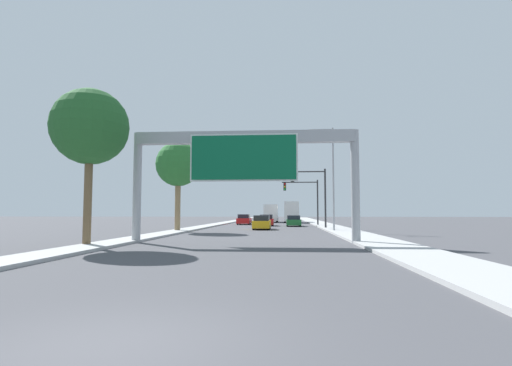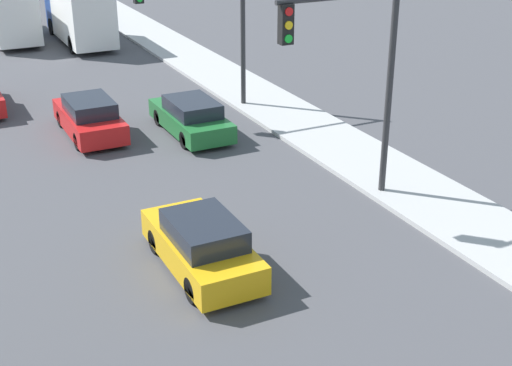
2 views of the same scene
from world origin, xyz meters
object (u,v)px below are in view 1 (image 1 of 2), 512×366
object	(u,v)px
car_mid_center	(267,220)
car_mid_right	(294,221)
traffic_light_near_intersection	(314,189)
truck_box_secondary	(291,212)
street_lamp_right	(330,171)
traffic_light_mid_block	(306,194)
truck_box_primary	(271,213)
sign_gantry	(244,156)
car_far_center	(244,220)
palm_tree_foreground	(90,128)
palm_tree_background	(178,165)
car_far_right	(262,223)

from	to	relation	value
car_mid_center	car_mid_right	world-z (taller)	car_mid_center
traffic_light_near_intersection	truck_box_secondary	bearing A→B (deg)	94.75
car_mid_center	street_lamp_right	distance (m)	17.79
traffic_light_mid_block	truck_box_secondary	bearing A→B (deg)	96.50
truck_box_primary	sign_gantry	bearing A→B (deg)	-90.00
sign_gantry	traffic_light_mid_block	world-z (taller)	sign_gantry
street_lamp_right	car_mid_center	bearing A→B (deg)	112.68
truck_box_primary	truck_box_secondary	distance (m)	4.58
car_far_center	palm_tree_foreground	distance (m)	38.25
sign_gantry	traffic_light_mid_block	xyz separation A→B (m)	(5.20, 30.10, -0.95)
car_mid_right	truck_box_primary	bearing A→B (deg)	99.91
car_mid_center	truck_box_secondary	distance (m)	15.94
truck_box_secondary	street_lamp_right	xyz separation A→B (m)	(3.10, -31.30, 3.78)
car_mid_right	palm_tree_foreground	world-z (taller)	palm_tree_foreground
sign_gantry	palm_tree_background	xyz separation A→B (m)	(-7.52, 13.20, 1.13)
sign_gantry	car_far_right	distance (m)	18.88
car_mid_center	palm_tree_foreground	bearing A→B (deg)	-103.80
car_mid_right	palm_tree_background	bearing A→B (deg)	-126.83
palm_tree_foreground	street_lamp_right	size ratio (longest dim) A/B	0.87
car_mid_right	palm_tree_background	distance (m)	19.21
car_mid_right	traffic_light_mid_block	distance (m)	4.44
sign_gantry	traffic_light_near_intersection	xyz separation A→B (m)	(5.57, 20.10, -0.77)
sign_gantry	traffic_light_mid_block	size ratio (longest dim) A/B	2.21
traffic_light_mid_block	palm_tree_foreground	distance (m)	35.60
truck_box_secondary	traffic_light_mid_block	distance (m)	15.17
car_far_center	palm_tree_foreground	size ratio (longest dim) A/B	0.55
truck_box_primary	car_far_center	bearing A→B (deg)	-104.77
palm_tree_background	street_lamp_right	distance (m)	14.15
traffic_light_near_intersection	car_far_center	bearing A→B (deg)	121.90
traffic_light_mid_block	palm_tree_background	distance (m)	21.26
car_far_center	truck_box_secondary	xyz separation A→B (m)	(7.00, 10.32, 1.08)
car_far_center	traffic_light_mid_block	bearing A→B (deg)	-27.71
truck_box_secondary	car_far_right	bearing A→B (deg)	-97.49
car_far_right	car_far_center	world-z (taller)	car_far_center
traffic_light_mid_block	street_lamp_right	size ratio (longest dim) A/B	0.63
car_mid_right	traffic_light_mid_block	world-z (taller)	traffic_light_mid_block
car_far_right	car_mid_center	distance (m)	11.12
traffic_light_mid_block	car_mid_center	bearing A→B (deg)	-173.18
car_far_right	truck_box_secondary	bearing A→B (deg)	82.51
traffic_light_near_intersection	palm_tree_foreground	world-z (taller)	palm_tree_foreground
sign_gantry	traffic_light_mid_block	distance (m)	30.56
car_mid_right	street_lamp_right	distance (m)	15.36
traffic_light_near_intersection	street_lamp_right	world-z (taller)	street_lamp_right
traffic_light_near_intersection	truck_box_primary	bearing A→B (deg)	101.31
palm_tree_background	truck_box_secondary	bearing A→B (deg)	70.88
car_far_center	street_lamp_right	distance (m)	23.79
traffic_light_near_intersection	palm_tree_foreground	size ratio (longest dim) A/B	0.77
sign_gantry	street_lamp_right	xyz separation A→B (m)	(6.60, 13.69, 0.47)
palm_tree_foreground	street_lamp_right	bearing A→B (deg)	48.76
sign_gantry	car_mid_center	world-z (taller)	sign_gantry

